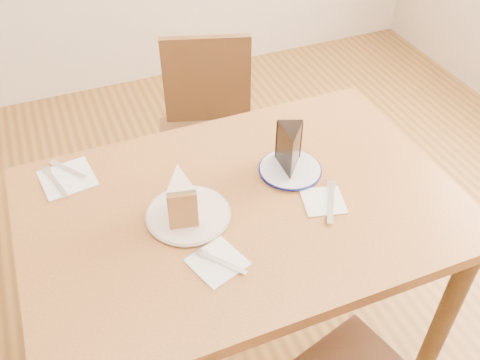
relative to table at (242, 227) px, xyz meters
name	(u,v)px	position (x,y,z in m)	size (l,w,h in m)	color
ground	(241,348)	(0.00, 0.00, -0.65)	(4.00, 4.00, 0.00)	#513415
table	(242,227)	(0.00, 0.00, 0.00)	(1.20, 0.80, 0.75)	brown
chair_far	(210,136)	(0.14, 0.67, -0.18)	(0.52, 0.52, 0.84)	#392111
plate_cream	(188,215)	(-0.15, 0.01, 0.10)	(0.22, 0.22, 0.01)	silver
plate_navy	(290,170)	(0.18, 0.07, 0.10)	(0.18, 0.18, 0.01)	white
carrot_cake	(181,197)	(-0.17, 0.02, 0.17)	(0.07, 0.10, 0.11)	beige
chocolate_cake	(290,152)	(0.18, 0.07, 0.17)	(0.07, 0.10, 0.13)	black
napkin_cream	(217,262)	(-0.14, -0.17, 0.10)	(0.12, 0.12, 0.00)	white
napkin_navy	(323,201)	(0.21, -0.08, 0.10)	(0.11, 0.11, 0.00)	white
napkin_spare	(68,178)	(-0.43, 0.28, 0.10)	(0.15, 0.15, 0.00)	white
fork_cream	(222,262)	(-0.13, -0.18, 0.10)	(0.01, 0.14, 0.00)	silver
knife_navy	(331,202)	(0.23, -0.10, 0.10)	(0.02, 0.17, 0.00)	silver
fork_spare	(68,170)	(-0.42, 0.32, 0.10)	(0.01, 0.14, 0.00)	silver
knife_spare	(55,182)	(-0.47, 0.28, 0.10)	(0.01, 0.16, 0.00)	silver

